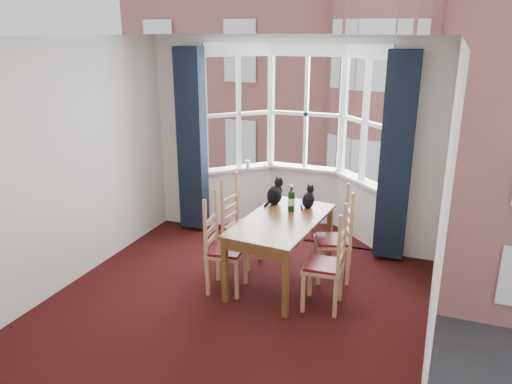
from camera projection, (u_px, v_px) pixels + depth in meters
The scene contains 21 objects.
floor at pixel (224, 317), 5.22m from camera, with size 4.50×4.50×0.00m, color black.
ceiling at pixel (218, 37), 4.35m from camera, with size 4.50×4.50×0.00m, color white.
wall_left at pixel (56, 170), 5.47m from camera, with size 4.50×4.50×0.00m, color silver.
wall_right at pixel (441, 216), 4.11m from camera, with size 4.50×4.50×0.00m, color silver.
wall_near at pixel (52, 304), 2.79m from camera, with size 4.00×4.00×0.00m, color silver.
wall_back_pier_left at pixel (184, 134), 7.35m from camera, with size 0.70×0.12×2.80m, color silver.
wall_back_pier_right at pixel (417, 153), 6.22m from camera, with size 0.70×0.12×2.80m, color silver.
bay_window at pixel (301, 135), 7.23m from camera, with size 2.76×0.94×2.80m.
curtain_left at pixel (192, 141), 7.13m from camera, with size 0.38×0.22×2.60m, color black.
curtain_right at pixel (396, 158), 6.16m from camera, with size 0.38×0.22×2.60m, color black.
dining_table at pixel (282, 226), 5.77m from camera, with size 0.95×1.59×0.79m.
chair_left_near at pixel (219, 251), 5.66m from camera, with size 0.44×0.46×0.92m.
chair_left_far at pixel (236, 227), 6.34m from camera, with size 0.44×0.46×0.92m.
chair_right_near at pixel (332, 268), 5.26m from camera, with size 0.42×0.44×0.92m.
chair_right_far at pixel (340, 242), 5.91m from camera, with size 0.52×0.53×0.92m.
cat_left at pixel (275, 194), 6.20m from camera, with size 0.25×0.29×0.35m.
cat_right at pixel (308, 199), 6.08m from camera, with size 0.16×0.22×0.29m.
wine_bottle at pixel (291, 200), 5.95m from camera, with size 0.08×0.08×0.32m.
candle_tall at pixel (248, 164), 7.50m from camera, with size 0.06×0.06×0.12m, color white.
street at pixel (413, 159), 35.69m from camera, with size 80.00×80.00×0.00m, color #333335.
tenement_building at pixel (392, 68), 17.15m from camera, with size 18.40×7.80×15.20m.
Camera 1 is at (1.95, -4.13, 2.87)m, focal length 35.00 mm.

